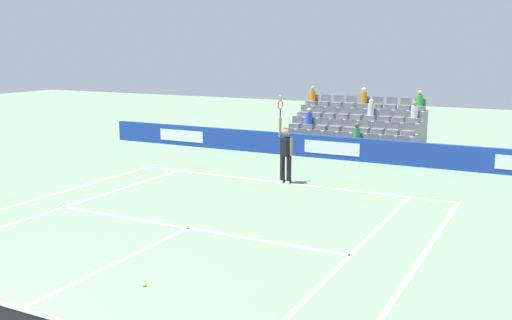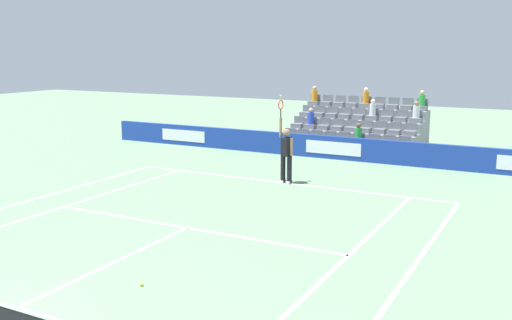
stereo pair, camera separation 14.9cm
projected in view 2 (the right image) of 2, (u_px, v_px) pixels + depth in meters
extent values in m
cube|color=white|center=(283.00, 183.00, 18.93)|extent=(10.97, 0.10, 0.01)
cube|color=white|center=(187.00, 228.00, 14.16)|extent=(8.23, 0.10, 0.01)
cube|color=white|center=(94.00, 272.00, 11.38)|extent=(0.10, 6.40, 0.01)
cube|color=white|center=(51.00, 211.00, 15.65)|extent=(0.10, 11.89, 0.01)
cube|color=white|center=(341.00, 262.00, 11.88)|extent=(0.10, 11.89, 0.01)
cube|color=white|center=(16.00, 204.00, 16.28)|extent=(0.10, 11.89, 0.01)
cube|color=white|center=(408.00, 274.00, 11.25)|extent=(0.10, 11.89, 0.01)
cube|color=white|center=(282.00, 183.00, 18.84)|extent=(0.10, 0.20, 0.01)
cube|color=#193899|center=(334.00, 148.00, 22.92)|extent=(21.43, 0.20, 0.90)
cube|color=white|center=(333.00, 148.00, 22.83)|extent=(2.29, 0.01, 0.51)
cube|color=white|center=(183.00, 136.00, 26.10)|extent=(2.29, 0.01, 0.51)
cylinder|color=black|center=(289.00, 170.00, 18.74)|extent=(0.16, 0.16, 0.90)
cylinder|color=black|center=(283.00, 169.00, 18.87)|extent=(0.16, 0.16, 0.90)
cube|color=white|center=(289.00, 182.00, 18.82)|extent=(0.14, 0.27, 0.08)
cube|color=white|center=(283.00, 181.00, 18.95)|extent=(0.14, 0.27, 0.08)
cube|color=black|center=(286.00, 147.00, 18.66)|extent=(0.25, 0.38, 0.60)
sphere|color=#9E7251|center=(287.00, 133.00, 18.58)|extent=(0.24, 0.24, 0.24)
cylinder|color=#9E7251|center=(281.00, 127.00, 18.66)|extent=(0.09, 0.09, 0.62)
cylinder|color=#9E7251|center=(292.00, 147.00, 18.50)|extent=(0.09, 0.09, 0.56)
cylinder|color=black|center=(281.00, 113.00, 18.58)|extent=(0.04, 0.04, 0.28)
torus|color=red|center=(281.00, 105.00, 18.53)|extent=(0.05, 0.31, 0.31)
sphere|color=#D1E533|center=(281.00, 96.00, 18.47)|extent=(0.07, 0.07, 0.07)
cube|color=gray|center=(343.00, 150.00, 23.90)|extent=(5.58, 0.95, 0.42)
cube|color=slate|center=(403.00, 147.00, 22.70)|extent=(0.48, 0.44, 0.20)
cube|color=slate|center=(405.00, 140.00, 22.83)|extent=(0.48, 0.04, 0.30)
cube|color=slate|center=(388.00, 146.00, 22.99)|extent=(0.48, 0.44, 0.20)
cube|color=slate|center=(389.00, 139.00, 23.12)|extent=(0.48, 0.04, 0.30)
cube|color=slate|center=(373.00, 144.00, 23.27)|extent=(0.48, 0.44, 0.20)
cube|color=slate|center=(374.00, 138.00, 23.40)|extent=(0.48, 0.04, 0.30)
cube|color=slate|center=(358.00, 143.00, 23.56)|extent=(0.48, 0.44, 0.20)
cube|color=slate|center=(359.00, 137.00, 23.68)|extent=(0.48, 0.04, 0.30)
cube|color=slate|center=(343.00, 142.00, 23.84)|extent=(0.48, 0.44, 0.20)
cube|color=slate|center=(345.00, 136.00, 23.97)|extent=(0.48, 0.04, 0.30)
cube|color=slate|center=(329.00, 141.00, 24.13)|extent=(0.48, 0.44, 0.20)
cube|color=slate|center=(331.00, 134.00, 24.25)|extent=(0.48, 0.04, 0.30)
cube|color=slate|center=(315.00, 140.00, 24.41)|extent=(0.48, 0.44, 0.20)
cube|color=slate|center=(317.00, 133.00, 24.54)|extent=(0.48, 0.04, 0.30)
cube|color=slate|center=(302.00, 139.00, 24.70)|extent=(0.48, 0.44, 0.20)
cube|color=slate|center=(303.00, 133.00, 24.82)|extent=(0.48, 0.04, 0.30)
cube|color=slate|center=(288.00, 138.00, 24.98)|extent=(0.48, 0.44, 0.20)
cube|color=slate|center=(290.00, 132.00, 25.11)|extent=(0.48, 0.04, 0.30)
cube|color=gray|center=(351.00, 141.00, 24.69)|extent=(5.58, 0.95, 0.84)
cube|color=slate|center=(410.00, 133.00, 23.45)|extent=(0.48, 0.44, 0.20)
cube|color=slate|center=(411.00, 126.00, 23.58)|extent=(0.48, 0.04, 0.30)
cube|color=slate|center=(394.00, 132.00, 23.73)|extent=(0.48, 0.44, 0.20)
cube|color=slate|center=(396.00, 126.00, 23.86)|extent=(0.48, 0.04, 0.30)
cube|color=slate|center=(380.00, 131.00, 24.02)|extent=(0.48, 0.44, 0.20)
cube|color=slate|center=(381.00, 125.00, 24.14)|extent=(0.48, 0.04, 0.30)
cube|color=slate|center=(365.00, 130.00, 24.30)|extent=(0.48, 0.44, 0.20)
cube|color=slate|center=(367.00, 124.00, 24.43)|extent=(0.48, 0.04, 0.30)
cube|color=slate|center=(351.00, 129.00, 24.59)|extent=(0.48, 0.44, 0.20)
cube|color=slate|center=(353.00, 123.00, 24.71)|extent=(0.48, 0.04, 0.30)
cube|color=slate|center=(337.00, 128.00, 24.87)|extent=(0.48, 0.44, 0.20)
cube|color=slate|center=(339.00, 122.00, 25.00)|extent=(0.48, 0.04, 0.30)
cube|color=slate|center=(324.00, 127.00, 25.16)|extent=(0.48, 0.44, 0.20)
cube|color=slate|center=(325.00, 121.00, 25.28)|extent=(0.48, 0.04, 0.30)
cube|color=slate|center=(310.00, 127.00, 25.44)|extent=(0.48, 0.44, 0.20)
cube|color=slate|center=(312.00, 120.00, 25.57)|extent=(0.48, 0.04, 0.30)
cube|color=slate|center=(297.00, 126.00, 25.73)|extent=(0.48, 0.44, 0.20)
cube|color=slate|center=(299.00, 120.00, 25.85)|extent=(0.48, 0.04, 0.30)
cube|color=gray|center=(358.00, 134.00, 25.47)|extent=(5.58, 0.95, 1.26)
cube|color=slate|center=(416.00, 120.00, 24.19)|extent=(0.48, 0.44, 0.20)
cube|color=slate|center=(417.00, 114.00, 24.32)|extent=(0.48, 0.04, 0.30)
cube|color=slate|center=(401.00, 119.00, 24.48)|extent=(0.48, 0.44, 0.20)
cube|color=slate|center=(402.00, 113.00, 24.61)|extent=(0.48, 0.04, 0.30)
cube|color=slate|center=(386.00, 119.00, 24.76)|extent=(0.48, 0.44, 0.20)
cube|color=slate|center=(388.00, 112.00, 24.89)|extent=(0.48, 0.04, 0.30)
cube|color=slate|center=(372.00, 118.00, 25.05)|extent=(0.48, 0.44, 0.20)
cube|color=slate|center=(374.00, 112.00, 25.17)|extent=(0.48, 0.04, 0.30)
cube|color=slate|center=(358.00, 117.00, 25.33)|extent=(0.48, 0.44, 0.20)
cube|color=slate|center=(360.00, 111.00, 25.46)|extent=(0.48, 0.04, 0.30)
cube|color=slate|center=(345.00, 116.00, 25.62)|extent=(0.48, 0.44, 0.20)
cube|color=slate|center=(346.00, 110.00, 25.74)|extent=(0.48, 0.04, 0.30)
cube|color=slate|center=(332.00, 116.00, 25.90)|extent=(0.48, 0.44, 0.20)
cube|color=slate|center=(333.00, 110.00, 26.03)|extent=(0.48, 0.04, 0.30)
cube|color=slate|center=(319.00, 115.00, 26.19)|extent=(0.48, 0.44, 0.20)
cube|color=slate|center=(320.00, 109.00, 26.31)|extent=(0.48, 0.04, 0.30)
cube|color=slate|center=(306.00, 114.00, 26.47)|extent=(0.48, 0.44, 0.20)
cube|color=slate|center=(308.00, 108.00, 26.60)|extent=(0.48, 0.04, 0.30)
cube|color=gray|center=(364.00, 126.00, 26.26)|extent=(5.58, 0.95, 1.68)
cube|color=slate|center=(421.00, 108.00, 24.94)|extent=(0.48, 0.44, 0.20)
cube|color=slate|center=(422.00, 102.00, 25.07)|extent=(0.48, 0.04, 0.30)
cube|color=slate|center=(407.00, 108.00, 25.22)|extent=(0.48, 0.44, 0.20)
cube|color=slate|center=(408.00, 101.00, 25.35)|extent=(0.48, 0.04, 0.30)
cube|color=slate|center=(393.00, 107.00, 25.51)|extent=(0.48, 0.44, 0.20)
cube|color=slate|center=(394.00, 101.00, 25.64)|extent=(0.48, 0.04, 0.30)
cube|color=slate|center=(379.00, 106.00, 25.79)|extent=(0.48, 0.44, 0.20)
cube|color=slate|center=(380.00, 100.00, 25.92)|extent=(0.48, 0.04, 0.30)
cube|color=slate|center=(365.00, 106.00, 26.08)|extent=(0.48, 0.44, 0.20)
cube|color=slate|center=(367.00, 100.00, 26.20)|extent=(0.48, 0.04, 0.30)
cube|color=slate|center=(352.00, 105.00, 26.36)|extent=(0.48, 0.44, 0.20)
cube|color=slate|center=(354.00, 99.00, 26.49)|extent=(0.48, 0.04, 0.30)
cube|color=slate|center=(339.00, 104.00, 26.65)|extent=(0.48, 0.44, 0.20)
cube|color=slate|center=(341.00, 99.00, 26.77)|extent=(0.48, 0.04, 0.30)
cube|color=slate|center=(326.00, 104.00, 26.93)|extent=(0.48, 0.44, 0.20)
cube|color=slate|center=(328.00, 98.00, 27.06)|extent=(0.48, 0.04, 0.30)
cube|color=slate|center=(314.00, 103.00, 27.22)|extent=(0.48, 0.44, 0.20)
cube|color=slate|center=(316.00, 98.00, 27.34)|extent=(0.48, 0.04, 0.30)
cylinder|color=white|center=(416.00, 112.00, 24.17)|extent=(0.28, 0.28, 0.50)
sphere|color=#9E7251|center=(417.00, 103.00, 24.11)|extent=(0.20, 0.20, 0.20)
cylinder|color=green|center=(358.00, 134.00, 23.53)|extent=(0.28, 0.28, 0.53)
sphere|color=brown|center=(359.00, 125.00, 23.46)|extent=(0.20, 0.20, 0.20)
cylinder|color=blue|center=(311.00, 118.00, 25.42)|extent=(0.28, 0.28, 0.51)
sphere|color=#D3A884|center=(311.00, 110.00, 25.35)|extent=(0.20, 0.20, 0.20)
cylinder|color=green|center=(422.00, 100.00, 24.92)|extent=(0.28, 0.28, 0.47)
sphere|color=#D3A884|center=(422.00, 93.00, 24.86)|extent=(0.20, 0.20, 0.20)
cylinder|color=orange|center=(366.00, 98.00, 26.05)|extent=(0.28, 0.28, 0.51)
sphere|color=beige|center=(366.00, 90.00, 25.99)|extent=(0.20, 0.20, 0.20)
cylinder|color=white|center=(373.00, 110.00, 25.03)|extent=(0.28, 0.28, 0.50)
sphere|color=beige|center=(373.00, 102.00, 24.96)|extent=(0.20, 0.20, 0.20)
cylinder|color=orange|center=(315.00, 96.00, 27.19)|extent=(0.28, 0.28, 0.50)
sphere|color=#D3A884|center=(315.00, 88.00, 27.13)|extent=(0.20, 0.20, 0.20)
sphere|color=#D1E533|center=(142.00, 284.00, 10.69)|extent=(0.07, 0.07, 0.07)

